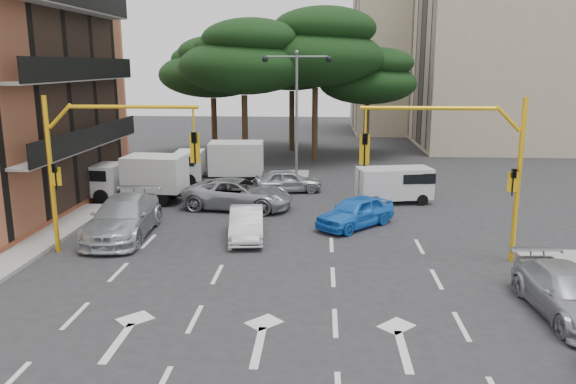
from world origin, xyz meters
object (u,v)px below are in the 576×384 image
at_px(car_silver_wagon, 123,217).
at_px(box_truck_a, 139,179).
at_px(car_silver_cross_b, 288,181).
at_px(van_white, 394,185).
at_px(box_truck_b, 221,163).
at_px(car_silver_cross_a, 238,194).
at_px(street_lamp_center, 297,93).
at_px(car_white_hatch, 247,223).
at_px(car_blue_compact, 356,212).
at_px(signal_mast_right, 469,157).
at_px(signal_mast_left, 96,153).
at_px(car_silver_parked, 568,293).

xyz_separation_m(car_silver_wagon, box_truck_a, (-1.29, 6.10, 0.41)).
bearing_deg(car_silver_cross_b, car_silver_wagon, 134.32).
relative_size(van_white, box_truck_b, 0.72).
relative_size(car_silver_wagon, car_silver_cross_a, 1.05).
height_order(street_lamp_center, car_white_hatch, street_lamp_center).
distance_m(car_silver_cross_a, box_truck_a, 5.59).
bearing_deg(car_blue_compact, box_truck_a, -156.62).
height_order(car_silver_wagon, car_silver_cross_a, car_silver_wagon).
bearing_deg(car_silver_cross_b, signal_mast_right, -156.86).
relative_size(car_blue_compact, car_silver_cross_a, 0.74).
distance_m(car_silver_cross_b, van_white, 6.11).
bearing_deg(car_silver_cross_a, car_blue_compact, -107.85).
relative_size(street_lamp_center, van_white, 2.06).
height_order(signal_mast_right, car_white_hatch, signal_mast_right).
xyz_separation_m(signal_mast_right, van_white, (-1.45, 8.83, -2.94)).
bearing_deg(car_white_hatch, street_lamp_center, 75.90).
height_order(street_lamp_center, van_white, street_lamp_center).
height_order(signal_mast_left, car_silver_wagon, signal_mast_left).
distance_m(signal_mast_right, car_white_hatch, 9.21).
bearing_deg(car_white_hatch, van_white, 37.17).
distance_m(car_silver_cross_a, car_silver_cross_b, 4.54).
xyz_separation_m(car_silver_cross_a, box_truck_b, (-1.91, 5.74, 0.54)).
relative_size(signal_mast_left, van_white, 1.59).
distance_m(car_white_hatch, car_blue_compact, 5.03).
height_order(signal_mast_left, car_blue_compact, signal_mast_left).
xyz_separation_m(signal_mast_left, car_silver_wagon, (0.07, 2.15, -3.06)).
height_order(car_silver_parked, box_truck_b, box_truck_b).
xyz_separation_m(car_white_hatch, car_silver_cross_b, (1.19, 8.80, 0.01)).
height_order(car_silver_wagon, box_truck_b, box_truck_b).
bearing_deg(car_white_hatch, car_silver_cross_b, 75.59).
height_order(street_lamp_center, box_truck_b, street_lamp_center).
height_order(car_white_hatch, car_blue_compact, car_blue_compact).
bearing_deg(car_silver_cross_b, car_silver_parked, -159.67).
relative_size(street_lamp_center, car_silver_cross_a, 1.43).
xyz_separation_m(street_lamp_center, box_truck_b, (-4.50, -1.21, -4.13)).
distance_m(car_silver_cross_b, box_truck_b, 4.57).
relative_size(signal_mast_right, car_blue_compact, 1.48).
relative_size(signal_mast_left, street_lamp_center, 0.77).
bearing_deg(box_truck_b, street_lamp_center, -78.66).
bearing_deg(street_lamp_center, car_silver_cross_a, -110.44).
height_order(signal_mast_right, car_silver_cross_a, signal_mast_right).
relative_size(car_blue_compact, car_silver_cross_b, 1.06).
bearing_deg(car_white_hatch, car_silver_cross_a, 95.59).
height_order(signal_mast_right, box_truck_a, signal_mast_right).
relative_size(car_white_hatch, car_silver_wagon, 0.68).
distance_m(signal_mast_left, car_silver_parked, 16.47).
height_order(car_silver_cross_a, box_truck_a, box_truck_a).
xyz_separation_m(street_lamp_center, box_truck_a, (-8.03, -5.76, -4.19)).
height_order(box_truck_a, box_truck_b, box_truck_b).
xyz_separation_m(signal_mast_left, car_silver_parked, (15.50, -4.54, -3.21)).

